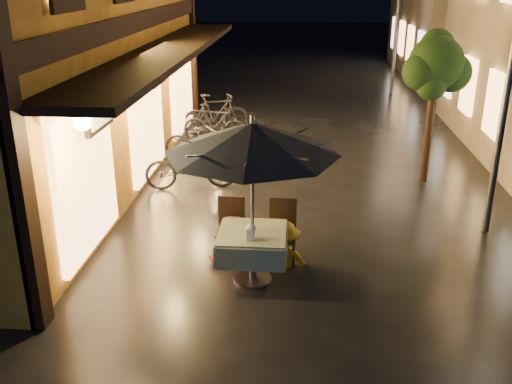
# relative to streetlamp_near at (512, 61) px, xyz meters

# --- Properties ---
(ground) EXTENTS (90.00, 90.00, 0.00)m
(ground) POSITION_rel_streetlamp_near_xyz_m (-3.00, -2.00, -2.92)
(ground) COLOR black
(ground) RESTS_ON ground
(street_tree) EXTENTS (1.43, 1.20, 3.15)m
(street_tree) POSITION_rel_streetlamp_near_xyz_m (-0.59, 2.51, -0.50)
(street_tree) COLOR black
(street_tree) RESTS_ON ground
(streetlamp_near) EXTENTS (0.36, 0.36, 4.23)m
(streetlamp_near) POSITION_rel_streetlamp_near_xyz_m (0.00, 0.00, 0.00)
(streetlamp_near) COLOR #59595E
(streetlamp_near) RESTS_ON ground
(streetlamp_far) EXTENTS (0.36, 0.36, 4.23)m
(streetlamp_far) POSITION_rel_streetlamp_near_xyz_m (0.00, 12.00, 0.00)
(streetlamp_far) COLOR #59595E
(streetlamp_far) RESTS_ON ground
(cafe_table) EXTENTS (0.99, 0.99, 0.78)m
(cafe_table) POSITION_rel_streetlamp_near_xyz_m (-3.89, -2.03, -2.33)
(cafe_table) COLOR #59595E
(cafe_table) RESTS_ON ground
(patio_umbrella) EXTENTS (2.40, 2.40, 2.46)m
(patio_umbrella) POSITION_rel_streetlamp_near_xyz_m (-3.89, -2.03, -0.77)
(patio_umbrella) COLOR #59595E
(patio_umbrella) RESTS_ON ground
(cafe_chair_left) EXTENTS (0.42, 0.42, 0.97)m
(cafe_chair_left) POSITION_rel_streetlamp_near_xyz_m (-4.29, -1.29, -2.38)
(cafe_chair_left) COLOR black
(cafe_chair_left) RESTS_ON ground
(cafe_chair_right) EXTENTS (0.42, 0.42, 0.97)m
(cafe_chair_right) POSITION_rel_streetlamp_near_xyz_m (-3.49, -1.29, -2.38)
(cafe_chair_right) COLOR black
(cafe_chair_right) RESTS_ON ground
(table_lantern) EXTENTS (0.16, 0.16, 0.25)m
(table_lantern) POSITION_rel_streetlamp_near_xyz_m (-3.89, -2.28, -2.00)
(table_lantern) COLOR white
(table_lantern) RESTS_ON cafe_table
(person_orange) EXTENTS (0.86, 0.76, 1.48)m
(person_orange) POSITION_rel_streetlamp_near_xyz_m (-4.28, -1.47, -2.18)
(person_orange) COLOR red
(person_orange) RESTS_ON ground
(person_yellow) EXTENTS (0.96, 0.68, 1.36)m
(person_yellow) POSITION_rel_streetlamp_near_xyz_m (-3.45, -1.50, -2.24)
(person_yellow) COLOR orange
(person_yellow) RESTS_ON ground
(bicycle_0) EXTENTS (1.99, 1.04, 0.99)m
(bicycle_0) POSITION_rel_streetlamp_near_xyz_m (-5.48, 1.63, -2.42)
(bicycle_0) COLOR black
(bicycle_0) RESTS_ON ground
(bicycle_1) EXTENTS (1.89, 1.09, 1.09)m
(bicycle_1) POSITION_rel_streetlamp_near_xyz_m (-5.16, 2.34, -2.37)
(bicycle_1) COLOR black
(bicycle_1) RESTS_ON ground
(bicycle_2) EXTENTS (1.93, 1.03, 0.96)m
(bicycle_2) POSITION_rel_streetlamp_near_xyz_m (-5.56, 3.62, -2.44)
(bicycle_2) COLOR black
(bicycle_2) RESTS_ON ground
(bicycle_3) EXTENTS (1.77, 0.67, 1.04)m
(bicycle_3) POSITION_rel_streetlamp_near_xyz_m (-5.47, 4.92, -2.40)
(bicycle_3) COLOR black
(bicycle_3) RESTS_ON ground
(bicycle_4) EXTENTS (1.70, 0.85, 0.85)m
(bicycle_4) POSITION_rel_streetlamp_near_xyz_m (-5.77, 6.11, -2.49)
(bicycle_4) COLOR black
(bicycle_4) RESTS_ON ground
(bicycle_5) EXTENTS (1.92, 1.14, 1.12)m
(bicycle_5) POSITION_rel_streetlamp_near_xyz_m (-5.60, 5.88, -2.36)
(bicycle_5) COLOR #222128
(bicycle_5) RESTS_ON ground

